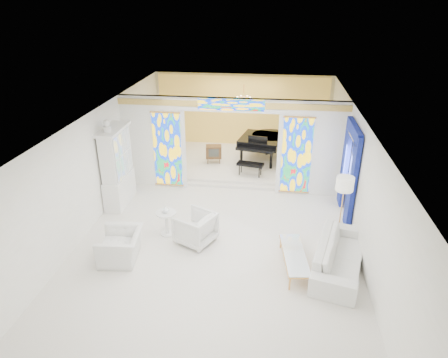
# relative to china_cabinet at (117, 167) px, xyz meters

# --- Properties ---
(floor) EXTENTS (12.00, 12.00, 0.00)m
(floor) POSITION_rel_china_cabinet_xyz_m (3.22, -0.60, -1.17)
(floor) COLOR silver
(floor) RESTS_ON ground
(ceiling) EXTENTS (7.00, 12.00, 0.02)m
(ceiling) POSITION_rel_china_cabinet_xyz_m (3.22, -0.60, 1.83)
(ceiling) COLOR white
(ceiling) RESTS_ON wall_back
(wall_back) EXTENTS (7.00, 0.02, 3.00)m
(wall_back) POSITION_rel_china_cabinet_xyz_m (3.22, 5.40, 0.33)
(wall_back) COLOR white
(wall_back) RESTS_ON floor
(wall_front) EXTENTS (7.00, 0.02, 3.00)m
(wall_front) POSITION_rel_china_cabinet_xyz_m (3.22, -6.60, 0.33)
(wall_front) COLOR white
(wall_front) RESTS_ON floor
(wall_left) EXTENTS (0.02, 12.00, 3.00)m
(wall_left) POSITION_rel_china_cabinet_xyz_m (-0.28, -0.60, 0.33)
(wall_left) COLOR white
(wall_left) RESTS_ON floor
(wall_right) EXTENTS (0.02, 12.00, 3.00)m
(wall_right) POSITION_rel_china_cabinet_xyz_m (6.72, -0.60, 0.33)
(wall_right) COLOR white
(wall_right) RESTS_ON floor
(partition_wall) EXTENTS (7.00, 0.22, 3.00)m
(partition_wall) POSITION_rel_china_cabinet_xyz_m (3.22, 1.40, 0.48)
(partition_wall) COLOR white
(partition_wall) RESTS_ON floor
(stained_glass_left) EXTENTS (0.90, 0.04, 2.40)m
(stained_glass_left) POSITION_rel_china_cabinet_xyz_m (1.19, 1.29, 0.13)
(stained_glass_left) COLOR gold
(stained_glass_left) RESTS_ON partition_wall
(stained_glass_right) EXTENTS (0.90, 0.04, 2.40)m
(stained_glass_right) POSITION_rel_china_cabinet_xyz_m (5.25, 1.29, 0.13)
(stained_glass_right) COLOR gold
(stained_glass_right) RESTS_ON partition_wall
(stained_glass_transom) EXTENTS (2.00, 0.04, 0.34)m
(stained_glass_transom) POSITION_rel_china_cabinet_xyz_m (3.22, 1.29, 1.65)
(stained_glass_transom) COLOR gold
(stained_glass_transom) RESTS_ON partition_wall
(alcove_platform) EXTENTS (6.80, 3.80, 0.18)m
(alcove_platform) POSITION_rel_china_cabinet_xyz_m (3.22, 3.50, -1.08)
(alcove_platform) COLOR silver
(alcove_platform) RESTS_ON floor
(gold_curtain_back) EXTENTS (6.70, 0.10, 2.90)m
(gold_curtain_back) POSITION_rel_china_cabinet_xyz_m (3.22, 5.28, 0.33)
(gold_curtain_back) COLOR #EAC951
(gold_curtain_back) RESTS_ON wall_back
(chandelier) EXTENTS (0.48, 0.48, 0.30)m
(chandelier) POSITION_rel_china_cabinet_xyz_m (3.42, 3.40, 1.38)
(chandelier) COLOR #CD9047
(chandelier) RESTS_ON ceiling
(blue_drapes) EXTENTS (0.14, 1.85, 2.65)m
(blue_drapes) POSITION_rel_china_cabinet_xyz_m (6.62, 0.10, 0.41)
(blue_drapes) COLOR navy
(blue_drapes) RESTS_ON wall_right
(china_cabinet) EXTENTS (0.56, 1.46, 2.72)m
(china_cabinet) POSITION_rel_china_cabinet_xyz_m (0.00, 0.00, 0.00)
(china_cabinet) COLOR white
(china_cabinet) RESTS_ON floor
(armchair_left) EXTENTS (1.07, 1.19, 0.71)m
(armchair_left) POSITION_rel_china_cabinet_xyz_m (1.05, -2.73, -0.82)
(armchair_left) COLOR silver
(armchair_left) RESTS_ON floor
(armchair_right) EXTENTS (1.18, 1.17, 0.81)m
(armchair_right) POSITION_rel_china_cabinet_xyz_m (2.67, -1.79, -0.76)
(armchair_right) COLOR silver
(armchair_right) RESTS_ON floor
(sofa) EXTENTS (1.55, 2.65, 0.73)m
(sofa) POSITION_rel_china_cabinet_xyz_m (6.17, -2.47, -0.81)
(sofa) COLOR silver
(sofa) RESTS_ON floor
(side_table) EXTENTS (0.58, 0.58, 0.66)m
(side_table) POSITION_rel_china_cabinet_xyz_m (1.85, -1.54, -0.74)
(side_table) COLOR white
(side_table) RESTS_ON floor
(vase) EXTENTS (0.22, 0.22, 0.19)m
(vase) POSITION_rel_china_cabinet_xyz_m (1.85, -1.54, -0.41)
(vase) COLOR white
(vase) RESTS_ON side_table
(coffee_table) EXTENTS (0.72, 1.73, 0.38)m
(coffee_table) POSITION_rel_china_cabinet_xyz_m (5.14, -2.54, -0.83)
(coffee_table) COLOR white
(coffee_table) RESTS_ON floor
(floor_lamp) EXTENTS (0.53, 0.53, 1.77)m
(floor_lamp) POSITION_rel_china_cabinet_xyz_m (6.31, -1.19, 0.34)
(floor_lamp) COLOR #CD9047
(floor_lamp) RESTS_ON floor
(grand_piano) EXTENTS (2.06, 2.84, 1.09)m
(grand_piano) POSITION_rel_china_cabinet_xyz_m (4.22, 3.69, -0.25)
(grand_piano) COLOR black
(grand_piano) RESTS_ON alcove_platform
(tv_console) EXTENTS (0.61, 0.46, 0.65)m
(tv_console) POSITION_rel_china_cabinet_xyz_m (2.39, 3.11, -0.57)
(tv_console) COLOR brown
(tv_console) RESTS_ON alcove_platform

